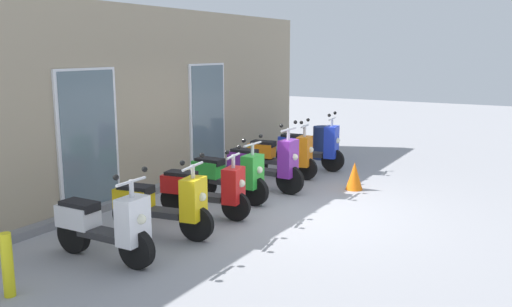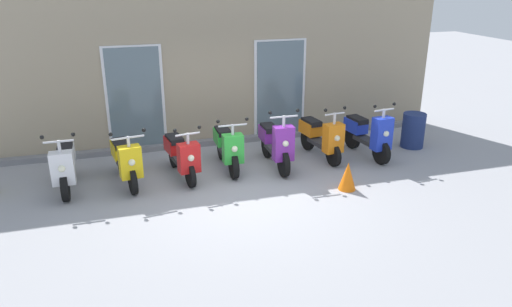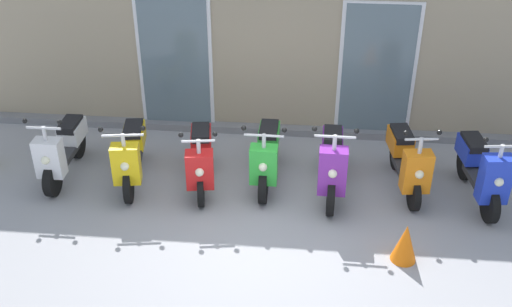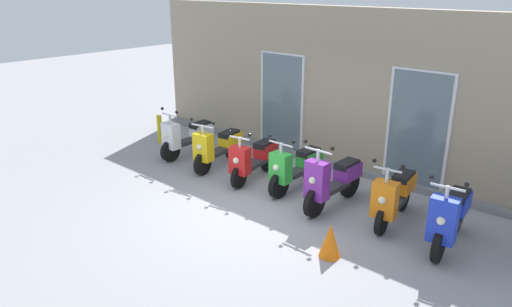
{
  "view_description": "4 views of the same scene",
  "coord_description": "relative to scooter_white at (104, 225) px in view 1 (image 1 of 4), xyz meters",
  "views": [
    {
      "loc": [
        -7.61,
        -3.71,
        2.57
      ],
      "look_at": [
        0.29,
        0.82,
        0.83
      ],
      "focal_mm": 38.04,
      "sensor_mm": 36.0,
      "label": 1
    },
    {
      "loc": [
        -2.04,
        -7.61,
        3.71
      ],
      "look_at": [
        0.4,
        0.55,
        0.5
      ],
      "focal_mm": 33.92,
      "sensor_mm": 36.0,
      "label": 2
    },
    {
      "loc": [
        0.57,
        -6.51,
        5.12
      ],
      "look_at": [
        -0.09,
        0.48,
        0.9
      ],
      "focal_mm": 43.46,
      "sensor_mm": 36.0,
      "label": 3
    },
    {
      "loc": [
        5.12,
        -5.72,
        3.8
      ],
      "look_at": [
        -0.52,
        0.61,
        0.76
      ],
      "focal_mm": 33.86,
      "sensor_mm": 36.0,
      "label": 4
    }
  ],
  "objects": [
    {
      "name": "storefront_facade",
      "position": [
        3.02,
        1.84,
        1.16
      ],
      "size": [
        11.03,
        0.5,
        3.34
      ],
      "color": "gray",
      "rests_on": "ground_plane"
    },
    {
      "name": "traffic_cone",
      "position": [
        4.86,
        -1.48,
        -0.2
      ],
      "size": [
        0.32,
        0.32,
        0.52
      ],
      "primitive_type": "cone",
      "color": "orange",
      "rests_on": "ground_plane"
    },
    {
      "name": "ground_plane",
      "position": [
        3.02,
        -1.07,
        -0.46
      ],
      "size": [
        40.0,
        40.0,
        0.0
      ],
      "primitive_type": "plane",
      "color": "#939399"
    },
    {
      "name": "scooter_red",
      "position": [
        2.08,
        -0.04,
        0.0
      ],
      "size": [
        0.59,
        1.52,
        1.14
      ],
      "color": "black",
      "rests_on": "ground_plane"
    },
    {
      "name": "scooter_green",
      "position": [
        3.02,
        0.11,
        0.0
      ],
      "size": [
        0.62,
        1.53,
        1.18
      ],
      "color": "black",
      "rests_on": "ground_plane"
    },
    {
      "name": "scooter_yellow",
      "position": [
        1.05,
        -0.05,
        0.01
      ],
      "size": [
        0.64,
        1.58,
        1.18
      ],
      "color": "black",
      "rests_on": "ground_plane"
    },
    {
      "name": "scooter_purple",
      "position": [
        3.96,
        -0.08,
        0.05
      ],
      "size": [
        0.61,
        1.63,
        1.32
      ],
      "color": "black",
      "rests_on": "ground_plane"
    },
    {
      "name": "trash_bin",
      "position": [
        7.3,
        0.17,
        -0.07
      ],
      "size": [
        0.5,
        0.5,
        0.77
      ],
      "primitive_type": "cylinder",
      "color": "navy",
      "rests_on": "ground_plane"
    },
    {
      "name": "scooter_blue",
      "position": [
        6.03,
        -0.08,
        0.05
      ],
      "size": [
        0.55,
        1.54,
        1.27
      ],
      "color": "black",
      "rests_on": "ground_plane"
    },
    {
      "name": "scooter_white",
      "position": [
        0.0,
        0.0,
        0.0
      ],
      "size": [
        0.55,
        1.54,
        1.2
      ],
      "color": "black",
      "rests_on": "ground_plane"
    },
    {
      "name": "curb_bollard",
      "position": [
        -1.23,
        0.16,
        -0.11
      ],
      "size": [
        0.12,
        0.12,
        0.7
      ],
      "primitive_type": "cylinder",
      "color": "yellow",
      "rests_on": "ground_plane"
    },
    {
      "name": "scooter_orange",
      "position": [
        5.03,
        0.12,
        0.03
      ],
      "size": [
        0.55,
        1.51,
        1.22
      ],
      "color": "black",
      "rests_on": "ground_plane"
    }
  ]
}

